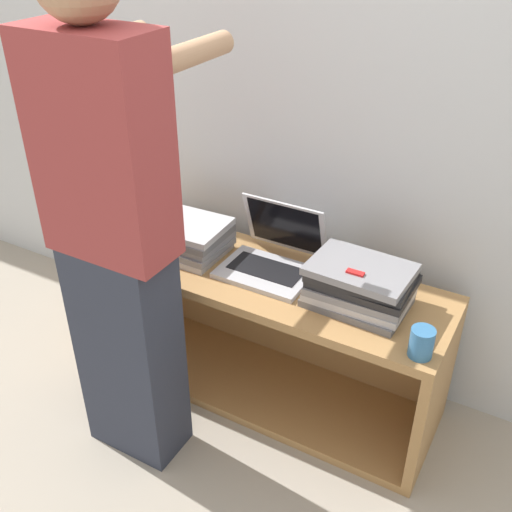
% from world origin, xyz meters
% --- Properties ---
extents(ground_plane, '(12.00, 12.00, 0.00)m').
position_xyz_m(ground_plane, '(0.00, 0.00, 0.00)').
color(ground_plane, '#9E9384').
extents(wall_back, '(8.00, 0.05, 2.40)m').
position_xyz_m(wall_back, '(0.00, 0.57, 1.20)').
color(wall_back, silver).
rests_on(wall_back, ground_plane).
extents(cart, '(1.41, 0.46, 0.57)m').
position_xyz_m(cart, '(0.00, 0.29, 0.29)').
color(cart, '#A87A47').
rests_on(cart, ground_plane).
extents(laptop_open, '(0.34, 0.32, 0.25)m').
position_xyz_m(laptop_open, '(0.00, 0.28, 0.63)').
color(laptop_open, '#B7B7BC').
rests_on(laptop_open, cart).
extents(laptop_stack_left, '(0.35, 0.26, 0.13)m').
position_xyz_m(laptop_stack_left, '(-0.37, 0.23, 0.64)').
color(laptop_stack_left, '#B7B7BC').
rests_on(laptop_stack_left, cart).
extents(laptop_stack_right, '(0.36, 0.27, 0.16)m').
position_xyz_m(laptop_stack_right, '(0.37, 0.23, 0.65)').
color(laptop_stack_right, slate).
rests_on(laptop_stack_right, cart).
extents(person, '(0.40, 0.53, 1.75)m').
position_xyz_m(person, '(-0.28, -0.23, 0.88)').
color(person, '#2D3342').
rests_on(person, ground_plane).
extents(mug, '(0.08, 0.08, 0.10)m').
position_xyz_m(mug, '(0.64, 0.07, 0.62)').
color(mug, teal).
rests_on(mug, cart).
extents(inventory_tag, '(0.06, 0.02, 0.01)m').
position_xyz_m(inventory_tag, '(0.37, 0.17, 0.74)').
color(inventory_tag, red).
rests_on(inventory_tag, laptop_stack_right).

